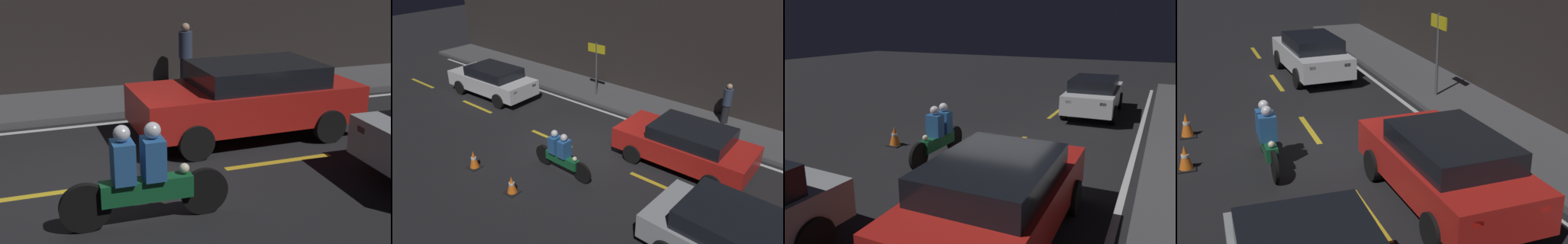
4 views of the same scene
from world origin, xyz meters
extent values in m
plane|color=black|center=(0.00, 0.00, 0.00)|extent=(56.00, 56.00, 0.00)
cube|color=gold|center=(-10.00, 0.00, 0.00)|extent=(2.00, 0.14, 0.01)
cube|color=gold|center=(-5.50, 0.00, 0.00)|extent=(2.00, 0.14, 0.01)
cube|color=gold|center=(-1.00, 0.00, 0.00)|extent=(2.00, 0.14, 0.01)
cube|color=gold|center=(3.50, 0.00, 0.00)|extent=(2.00, 0.14, 0.01)
cube|color=silver|center=(0.00, 3.10, 0.00)|extent=(25.20, 0.14, 0.01)
cube|color=silver|center=(-6.00, 1.30, 0.65)|extent=(4.34, 1.85, 0.65)
cube|color=black|center=(-5.79, 1.31, 1.19)|extent=(2.41, 1.61, 0.42)
cube|color=red|center=(-3.87, 0.82, 0.82)|extent=(0.07, 0.20, 0.10)
cube|color=red|center=(-3.91, 1.93, 0.82)|extent=(0.07, 0.20, 0.10)
cylinder|color=black|center=(-7.30, 0.42, 0.33)|extent=(0.66, 0.20, 0.65)
cylinder|color=black|center=(-7.36, 2.08, 0.33)|extent=(0.66, 0.20, 0.65)
cylinder|color=black|center=(-4.64, 0.52, 0.33)|extent=(0.66, 0.20, 0.65)
cylinder|color=black|center=(-4.70, 2.18, 0.33)|extent=(0.66, 0.20, 0.65)
cube|color=red|center=(3.50, 1.47, 0.67)|extent=(4.35, 1.92, 0.70)
cube|color=black|center=(3.72, 1.48, 1.22)|extent=(2.40, 1.70, 0.41)
cylinder|color=black|center=(2.18, 0.55, 0.32)|extent=(0.64, 0.19, 0.64)
cylinder|color=black|center=(2.15, 2.36, 0.32)|extent=(0.64, 0.19, 0.64)
cube|color=red|center=(4.38, -1.01, 0.81)|extent=(0.07, 0.20, 0.10)
cube|color=red|center=(4.34, -2.24, 0.81)|extent=(0.07, 0.20, 0.10)
cylinder|color=black|center=(5.18, -0.73, 0.33)|extent=(0.67, 0.20, 0.66)
cylinder|color=black|center=(1.62, -1.35, 0.34)|extent=(0.67, 0.09, 0.67)
cylinder|color=black|center=(0.00, -1.33, 0.34)|extent=(0.67, 0.11, 0.67)
cube|color=#14592D|center=(0.81, -1.34, 0.49)|extent=(1.24, 0.26, 0.30)
sphere|color=#F2EABF|center=(1.34, -1.35, 0.72)|extent=(0.14, 0.14, 0.14)
cube|color=#265999|center=(0.91, -1.34, 0.91)|extent=(0.29, 0.36, 0.55)
sphere|color=silver|center=(0.91, -1.34, 1.30)|extent=(0.22, 0.22, 0.22)
cube|color=#265999|center=(0.51, -1.33, 0.91)|extent=(0.29, 0.36, 0.55)
sphere|color=silver|center=(0.51, -1.33, 1.30)|extent=(0.22, 0.22, 0.22)
cube|color=black|center=(-1.58, -2.93, 0.01)|extent=(0.39, 0.39, 0.03)
cone|color=orange|center=(-1.58, -2.93, 0.32)|extent=(0.30, 0.30, 0.58)
cylinder|color=white|center=(-1.58, -2.93, 0.35)|extent=(0.17, 0.17, 0.07)
cube|color=black|center=(0.38, -3.04, 0.01)|extent=(0.39, 0.39, 0.03)
cone|color=orange|center=(0.38, -3.04, 0.29)|extent=(0.30, 0.30, 0.52)
cylinder|color=white|center=(0.38, -3.04, 0.32)|extent=(0.16, 0.16, 0.06)
camera|label=1|loc=(-0.75, -7.74, 3.54)|focal=50.00mm
camera|label=2|loc=(7.80, -8.60, 6.84)|focal=35.00mm
camera|label=3|loc=(8.53, 3.58, 3.37)|focal=35.00mm
camera|label=4|loc=(11.61, -2.90, 5.01)|focal=50.00mm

